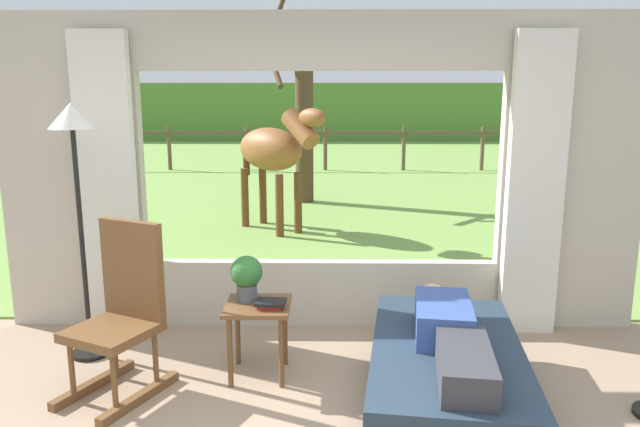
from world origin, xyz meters
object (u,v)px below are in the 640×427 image
(recliner_sofa, at_px, (446,375))
(side_table, at_px, (258,317))
(potted_plant, at_px, (247,275))
(horse, at_px, (274,151))
(pasture_tree, at_px, (301,110))
(reclining_person, at_px, (449,332))
(rocking_chair, at_px, (123,311))
(floor_lamp_left, at_px, (75,154))
(book_stack, at_px, (271,303))

(recliner_sofa, bearing_deg, side_table, 168.17)
(side_table, bearing_deg, potted_plant, 143.13)
(potted_plant, height_order, horse, horse)
(pasture_tree, bearing_deg, reclining_person, -80.52)
(recliner_sofa, distance_m, rocking_chair, 2.09)
(reclining_person, bearing_deg, pasture_tree, 107.11)
(recliner_sofa, height_order, horse, horse)
(floor_lamp_left, height_order, pasture_tree, pasture_tree)
(rocking_chair, xyz_separation_m, potted_plant, (0.77, 0.26, 0.16))
(side_table, distance_m, horse, 4.43)
(book_stack, bearing_deg, side_table, 146.78)
(horse, xyz_separation_m, pasture_tree, (0.29, 2.31, 0.51))
(rocking_chair, distance_m, floor_lamp_left, 1.18)
(reclining_person, bearing_deg, floor_lamp_left, 170.21)
(pasture_tree, bearing_deg, floor_lamp_left, -101.67)
(reclining_person, bearing_deg, book_stack, 167.18)
(horse, bearing_deg, recliner_sofa, 65.68)
(side_table, xyz_separation_m, horse, (-0.28, 4.36, 0.73))
(reclining_person, relative_size, side_table, 2.76)
(reclining_person, height_order, rocking_chair, rocking_chair)
(rocking_chair, relative_size, side_table, 2.15)
(recliner_sofa, height_order, rocking_chair, rocking_chair)
(recliner_sofa, relative_size, book_stack, 8.71)
(side_table, relative_size, pasture_tree, 0.14)
(horse, bearing_deg, book_stack, 53.27)
(floor_lamp_left, relative_size, horse, 1.08)
(recliner_sofa, height_order, side_table, side_table)
(potted_plant, bearing_deg, horse, 92.63)
(reclining_person, distance_m, book_stack, 1.19)
(floor_lamp_left, xyz_separation_m, pasture_tree, (1.31, 6.36, 0.16))
(reclining_person, height_order, book_stack, reclining_person)
(book_stack, relative_size, floor_lamp_left, 0.11)
(pasture_tree, bearing_deg, side_table, -90.09)
(recliner_sofa, bearing_deg, horse, 114.83)
(recliner_sofa, distance_m, side_table, 1.29)
(side_table, height_order, floor_lamp_left, floor_lamp_left)
(horse, bearing_deg, potted_plant, 51.11)
(rocking_chair, bearing_deg, reclining_person, 18.06)
(potted_plant, height_order, book_stack, potted_plant)
(recliner_sofa, relative_size, potted_plant, 5.64)
(potted_plant, distance_m, book_stack, 0.26)
(recliner_sofa, xyz_separation_m, potted_plant, (-1.28, 0.49, 0.48))
(floor_lamp_left, xyz_separation_m, horse, (1.03, 4.05, -0.35))
(side_table, xyz_separation_m, book_stack, (0.09, -0.06, 0.12))
(reclining_person, relative_size, potted_plant, 4.49)
(potted_plant, relative_size, horse, 0.18)
(potted_plant, bearing_deg, recliner_sofa, -20.72)
(book_stack, bearing_deg, potted_plant, 145.05)
(book_stack, relative_size, pasture_tree, 0.05)
(reclining_person, height_order, floor_lamp_left, floor_lamp_left)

